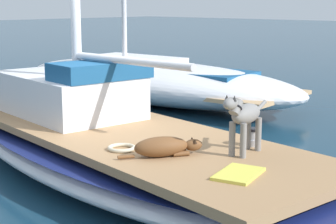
# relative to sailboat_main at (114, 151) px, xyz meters

# --- Properties ---
(ground_plane) EXTENTS (120.00, 120.00, 0.00)m
(ground_plane) POSITION_rel_sailboat_main_xyz_m (0.00, 0.00, -0.34)
(ground_plane) COLOR #143347
(sailboat_main) EXTENTS (3.36, 7.48, 0.66)m
(sailboat_main) POSITION_rel_sailboat_main_xyz_m (0.00, 0.00, 0.00)
(sailboat_main) COLOR white
(sailboat_main) RESTS_ON ground
(cabin_house) EXTENTS (1.65, 2.37, 0.84)m
(cabin_house) POSITION_rel_sailboat_main_xyz_m (0.14, 1.11, 0.67)
(cabin_house) COLOR silver
(cabin_house) RESTS_ON sailboat_main
(dog_grey) EXTENTS (0.94, 0.29, 0.70)m
(dog_grey) POSITION_rel_sailboat_main_xyz_m (0.12, -2.03, 0.75)
(dog_grey) COLOR gray
(dog_grey) RESTS_ON sailboat_main
(dog_brown) EXTENTS (0.87, 0.55, 0.22)m
(dog_brown) POSITION_rel_sailboat_main_xyz_m (-0.54, -1.45, 0.43)
(dog_brown) COLOR brown
(dog_brown) RESTS_ON sailboat_main
(deck_winch) EXTENTS (0.16, 0.16, 0.21)m
(deck_winch) POSITION_rel_sailboat_main_xyz_m (0.50, -1.89, 0.42)
(deck_winch) COLOR #B7B7BC
(deck_winch) RESTS_ON sailboat_main
(coiled_rope) EXTENTS (0.32, 0.32, 0.04)m
(coiled_rope) POSITION_rel_sailboat_main_xyz_m (-0.68, -0.92, 0.35)
(coiled_rope) COLOR beige
(coiled_rope) RESTS_ON sailboat_main
(deck_towel) EXTENTS (0.63, 0.49, 0.03)m
(deck_towel) POSITION_rel_sailboat_main_xyz_m (-0.53, -2.44, 0.34)
(deck_towel) COLOR #D8D14C
(deck_towel) RESTS_ON sailboat_main
(moored_boat_starboard_side) EXTENTS (3.31, 8.12, 7.03)m
(moored_boat_starboard_side) POSITION_rel_sailboat_main_xyz_m (4.29, 3.64, 0.19)
(moored_boat_starboard_side) COLOR white
(moored_boat_starboard_side) RESTS_ON ground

